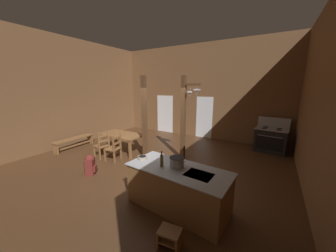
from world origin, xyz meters
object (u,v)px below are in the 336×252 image
Objects in this scene: ladderback_chair_near_window at (114,148)px; stockpot_on_counter at (177,162)px; bench_along_left_wall at (74,141)px; dining_table at (122,136)px; backpack at (90,164)px; bottle_tall_on_counter at (162,160)px; stove_range at (271,139)px; kitchen_island at (178,188)px; mixing_bowl_on_counter at (142,158)px; step_stool at (170,237)px; ladderback_chair_by_post at (102,145)px.

ladderback_chair_near_window is 3.20m from stockpot_on_counter.
dining_table is at bearing 19.29° from bench_along_left_wall.
backpack is 2.67m from bottle_tall_on_counter.
stove_range reaches higher than stockpot_on_counter.
bottle_tall_on_counter is (2.71, -1.15, 0.58)m from ladderback_chair_near_window.
dining_table is 1.02× the size of bench_along_left_wall.
mixing_bowl_on_counter is (-0.92, -0.01, 0.49)m from kitchen_island.
bench_along_left_wall is at bearing 156.71° from backpack.
dining_table is at bearing 148.37° from bottle_tall_on_counter.
stove_range is at bearing 77.99° from step_stool.
stove_range is at bearing 39.59° from ladderback_chair_near_window.
bench_along_left_wall is (-5.83, 2.03, 0.13)m from step_stool.
step_stool is 3.39m from backpack.
ladderback_chair_by_post is at bearing 161.16° from bottle_tall_on_counter.
ladderback_chair_near_window is 2.43m from mixing_bowl_on_counter.
kitchen_island is 6.47× the size of bottle_tall_on_counter.
ladderback_chair_by_post reaches higher than dining_table.
ladderback_chair_near_window is (-4.65, -3.84, -0.03)m from stove_range.
stove_range is 3.84× the size of bottle_tall_on_counter.
kitchen_island is at bearing 0.20° from backpack.
bench_along_left_wall is at bearing -151.69° from stove_range.
mixing_bowl_on_counter is at bearing -179.31° from kitchen_island.
step_stool is 0.66× the size of backpack.
dining_table is at bearing 105.86° from backpack.
ladderback_chair_near_window is 1.09m from backpack.
backpack is at bearing -23.29° from bench_along_left_wall.
stove_range is 5.13m from stockpot_on_counter.
kitchen_island is 1.33× the size of bench_along_left_wall.
step_stool is (-1.24, -5.84, -0.30)m from stove_range.
stove_range reaches higher than kitchen_island.
dining_table is at bearing -148.39° from stove_range.
ladderback_chair_near_window is 4.41× the size of mixing_bowl_on_counter.
bottle_tall_on_counter reaches higher than ladderback_chair_by_post.
stockpot_on_counter is at bearing -108.94° from stove_range.
dining_table reaches higher than bench_along_left_wall.
kitchen_island is at bearing 0.69° from mixing_bowl_on_counter.
kitchen_island is 3.73× the size of backpack.
mixing_bowl_on_counter is (-2.52, -4.91, 0.45)m from stove_range.
bottle_tall_on_counter reaches higher than backpack.
ladderback_chair_near_window reaches higher than backpack.
step_stool is 4.70m from dining_table.
kitchen_island is 5.86× the size of stockpot_on_counter.
dining_table is 4.98× the size of bottle_tall_on_counter.
ladderback_chair_near_window reaches higher than step_stool.
stockpot_on_counter reaches higher than mixing_bowl_on_counter.
kitchen_island is 0.56m from stockpot_on_counter.
ladderback_chair_by_post is 2.96m from mixing_bowl_on_counter.
ladderback_chair_by_post reaches higher than bench_along_left_wall.
stockpot_on_counter is at bearing 29.96° from bottle_tall_on_counter.
ladderback_chair_by_post is at bearing -177.97° from ladderback_chair_near_window.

